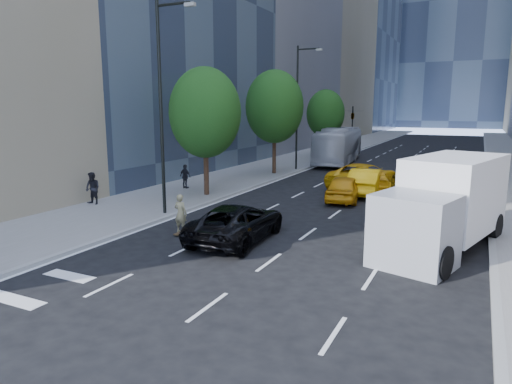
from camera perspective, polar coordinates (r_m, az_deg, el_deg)
The scene contains 19 objects.
ground at distance 16.46m, azimuth -1.55°, elevation -8.27°, with size 160.00×160.00×0.00m, color black.
sidewalk_left at distance 47.00m, azimuth 5.69°, elevation 4.16°, with size 6.00×120.00×0.15m, color slate.
lamp_near at distance 22.37m, azimuth -11.49°, elevation 11.66°, with size 2.13×0.22×10.00m.
lamp_far at distance 38.27m, azimuth 5.41°, elevation 11.31°, with size 2.13×0.22×10.00m.
tree_near at distance 26.98m, azimuth -6.39°, elevation 9.80°, with size 4.20×4.20×7.46m.
tree_mid at distance 35.82m, azimuth 2.33°, elevation 10.60°, with size 4.50×4.50×7.99m.
tree_far at distance 48.01m, azimuth 8.68°, elevation 9.67°, with size 3.90×3.90×6.92m.
traffic_signal at distance 55.50m, azimuth 11.98°, elevation 9.27°, with size 2.48×0.53×5.20m.
skateboarder at distance 19.39m, azimuth -9.40°, elevation -2.97°, with size 0.60×0.39×1.64m, color olive.
black_sedan_lincoln at distance 18.42m, azimuth -2.37°, elevation -3.80°, with size 2.46×5.34×1.48m, color black.
black_sedan_mercedes at distance 22.47m, azimuth 17.74°, elevation -1.69°, with size 2.05×5.04×1.46m, color black.
taxi_a at distance 26.57m, azimuth 10.97°, elevation 0.49°, with size 1.75×4.35×1.48m, color orange.
taxi_b at distance 28.79m, azimuth 13.63°, elevation 1.30°, with size 1.72×4.92×1.62m, color yellow.
taxi_c at distance 31.10m, azimuth 13.27°, elevation 2.01°, with size 2.72×5.90×1.64m, color #DDA10B.
taxi_d at distance 30.26m, azimuth 14.24°, elevation 1.52°, with size 1.98×4.87×1.41m, color #FFB90D.
city_bus at distance 44.44m, azimuth 10.30°, elevation 5.74°, with size 2.81×12.01×3.35m, color #B4B5BA.
box_truck at distance 18.48m, azimuth 22.51°, elevation -1.35°, with size 4.45×7.64×3.45m.
pedestrian_a at distance 25.95m, azimuth -19.74°, elevation 0.43°, with size 0.84×0.66×1.73m, color black.
pedestrian_b at distance 29.61m, azimuth -8.82°, elevation 1.94°, with size 0.90×0.38×1.54m, color black.
Camera 1 is at (7.23, -13.79, 5.33)m, focal length 32.00 mm.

